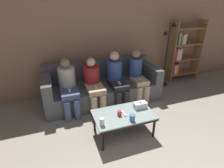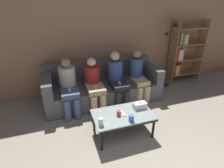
% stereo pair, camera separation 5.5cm
% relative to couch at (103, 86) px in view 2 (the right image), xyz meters
% --- Properties ---
extents(wall_back, '(12.00, 0.06, 2.60)m').
position_rel_couch_xyz_m(wall_back, '(0.00, 0.55, 1.00)').
color(wall_back, '#9E755B').
rests_on(wall_back, ground_plane).
extents(couch, '(2.48, 0.96, 0.83)m').
position_rel_couch_xyz_m(couch, '(0.00, 0.00, 0.00)').
color(couch, '#515156').
rests_on(couch, ground_plane).
extents(coffee_table, '(0.97, 0.58, 0.40)m').
position_rel_couch_xyz_m(coffee_table, '(-0.02, -1.28, 0.05)').
color(coffee_table, '#8C9E99').
rests_on(coffee_table, ground_plane).
extents(cup_near_left, '(0.08, 0.08, 0.10)m').
position_rel_couch_xyz_m(cup_near_left, '(0.03, -1.49, 0.15)').
color(cup_near_left, '#3372BF').
rests_on(cup_near_left, coffee_table).
extents(cup_near_right, '(0.07, 0.07, 0.12)m').
position_rel_couch_xyz_m(cup_near_right, '(-0.43, -1.44, 0.16)').
color(cup_near_right, silver).
rests_on(cup_near_right, coffee_table).
extents(cup_far_center, '(0.07, 0.07, 0.09)m').
position_rel_couch_xyz_m(cup_far_center, '(-0.10, -1.30, 0.14)').
color(cup_far_center, red).
rests_on(cup_far_center, coffee_table).
extents(tissue_box, '(0.22, 0.12, 0.13)m').
position_rel_couch_xyz_m(tissue_box, '(0.32, -1.21, 0.15)').
color(tissue_box, white).
rests_on(tissue_box, coffee_table).
extents(game_remote, '(0.04, 0.15, 0.02)m').
position_rel_couch_xyz_m(game_remote, '(-0.02, -1.28, 0.11)').
color(game_remote, white).
rests_on(game_remote, coffee_table).
extents(bookshelf, '(0.92, 0.32, 1.63)m').
position_rel_couch_xyz_m(bookshelf, '(2.33, 0.32, 0.50)').
color(bookshelf, '#9E754C').
rests_on(bookshelf, ground_plane).
extents(standing_lamp, '(0.31, 0.26, 1.62)m').
position_rel_couch_xyz_m(standing_lamp, '(1.78, 0.17, 0.69)').
color(standing_lamp, black).
rests_on(standing_lamp, ground_plane).
extents(seated_person_left_end, '(0.33, 0.72, 1.06)m').
position_rel_couch_xyz_m(seated_person_left_end, '(-0.76, -0.24, 0.26)').
color(seated_person_left_end, '#47567A').
rests_on(seated_person_left_end, ground_plane).
extents(seated_person_mid_left, '(0.34, 0.73, 1.03)m').
position_rel_couch_xyz_m(seated_person_mid_left, '(-0.25, -0.24, 0.25)').
color(seated_person_mid_left, tan).
rests_on(seated_person_mid_left, ground_plane).
extents(seated_person_mid_right, '(0.32, 0.70, 1.11)m').
position_rel_couch_xyz_m(seated_person_mid_right, '(0.25, -0.23, 0.28)').
color(seated_person_mid_right, '#28282D').
rests_on(seated_person_mid_right, ground_plane).
extents(seated_person_right_end, '(0.31, 0.63, 1.11)m').
position_rel_couch_xyz_m(seated_person_right_end, '(0.76, -0.22, 0.28)').
color(seated_person_right_end, tan).
rests_on(seated_person_right_end, ground_plane).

